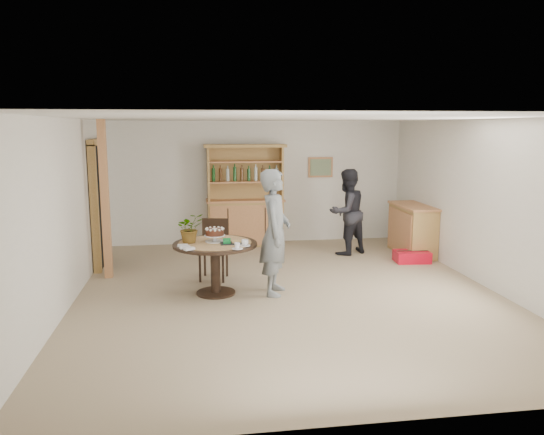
{
  "coord_description": "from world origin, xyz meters",
  "views": [
    {
      "loc": [
        -1.31,
        -7.3,
        2.38
      ],
      "look_at": [
        -0.18,
        0.38,
        1.05
      ],
      "focal_mm": 35.0,
      "sensor_mm": 36.0,
      "label": 1
    }
  ],
  "objects_px": {
    "dining_chair": "(214,245)",
    "teen_boy": "(275,232)",
    "dining_table": "(215,253)",
    "adult_person": "(347,212)",
    "sideboard": "(412,229)",
    "red_suitcase": "(412,256)",
    "hutch": "(245,212)"
  },
  "relations": [
    {
      "from": "dining_chair",
      "to": "teen_boy",
      "type": "bearing_deg",
      "value": -34.81
    },
    {
      "from": "dining_table",
      "to": "teen_boy",
      "type": "bearing_deg",
      "value": -6.71
    },
    {
      "from": "dining_table",
      "to": "adult_person",
      "type": "xyz_separation_m",
      "value": [
        2.55,
        2.09,
        0.2
      ]
    },
    {
      "from": "sideboard",
      "to": "dining_table",
      "type": "height_order",
      "value": "sideboard"
    },
    {
      "from": "adult_person",
      "to": "red_suitcase",
      "type": "height_order",
      "value": "adult_person"
    },
    {
      "from": "dining_chair",
      "to": "adult_person",
      "type": "xyz_separation_m",
      "value": [
        2.53,
        1.26,
        0.27
      ]
    },
    {
      "from": "dining_table",
      "to": "dining_chair",
      "type": "xyz_separation_m",
      "value": [
        0.02,
        0.83,
        -0.07
      ]
    },
    {
      "from": "teen_boy",
      "to": "dining_chair",
      "type": "bearing_deg",
      "value": 57.71
    },
    {
      "from": "sideboard",
      "to": "dining_chair",
      "type": "distance_m",
      "value": 3.91
    },
    {
      "from": "sideboard",
      "to": "dining_chair",
      "type": "height_order",
      "value": "dining_chair"
    },
    {
      "from": "dining_chair",
      "to": "teen_boy",
      "type": "distance_m",
      "value": 1.3
    },
    {
      "from": "teen_boy",
      "to": "red_suitcase",
      "type": "bearing_deg",
      "value": -46.35
    },
    {
      "from": "hutch",
      "to": "adult_person",
      "type": "distance_m",
      "value": 2.1
    },
    {
      "from": "hutch",
      "to": "red_suitcase",
      "type": "height_order",
      "value": "hutch"
    },
    {
      "from": "sideboard",
      "to": "adult_person",
      "type": "relative_size",
      "value": 0.78
    },
    {
      "from": "adult_person",
      "to": "sideboard",
      "type": "bearing_deg",
      "value": 143.99
    },
    {
      "from": "teen_boy",
      "to": "adult_person",
      "type": "height_order",
      "value": "teen_boy"
    },
    {
      "from": "sideboard",
      "to": "dining_table",
      "type": "xyz_separation_m",
      "value": [
        -3.78,
        -1.9,
        0.13
      ]
    },
    {
      "from": "hutch",
      "to": "teen_boy",
      "type": "distance_m",
      "value": 3.25
    },
    {
      "from": "dining_table",
      "to": "teen_boy",
      "type": "xyz_separation_m",
      "value": [
        0.85,
        -0.1,
        0.3
      ]
    },
    {
      "from": "teen_boy",
      "to": "adult_person",
      "type": "bearing_deg",
      "value": -21.97
    },
    {
      "from": "dining_chair",
      "to": "red_suitcase",
      "type": "bearing_deg",
      "value": 21.25
    },
    {
      "from": "dining_chair",
      "to": "adult_person",
      "type": "height_order",
      "value": "adult_person"
    },
    {
      "from": "dining_chair",
      "to": "red_suitcase",
      "type": "relative_size",
      "value": 1.5
    },
    {
      "from": "dining_table",
      "to": "dining_chair",
      "type": "bearing_deg",
      "value": 88.73
    },
    {
      "from": "teen_boy",
      "to": "adult_person",
      "type": "relative_size",
      "value": 1.12
    },
    {
      "from": "hutch",
      "to": "dining_chair",
      "type": "bearing_deg",
      "value": -107.32
    },
    {
      "from": "dining_chair",
      "to": "adult_person",
      "type": "distance_m",
      "value": 2.84
    },
    {
      "from": "adult_person",
      "to": "red_suitcase",
      "type": "xyz_separation_m",
      "value": [
        0.99,
        -0.77,
        -0.71
      ]
    },
    {
      "from": "hutch",
      "to": "dining_table",
      "type": "xyz_separation_m",
      "value": [
        -0.74,
        -3.14,
        -0.08
      ]
    },
    {
      "from": "red_suitcase",
      "to": "adult_person",
      "type": "bearing_deg",
      "value": 146.84
    },
    {
      "from": "red_suitcase",
      "to": "hutch",
      "type": "bearing_deg",
      "value": 151.73
    }
  ]
}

